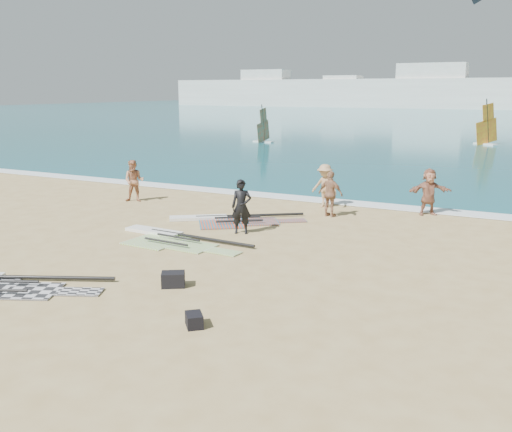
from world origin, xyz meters
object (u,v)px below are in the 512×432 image
at_px(beachgoer_left, 134,181).
at_px(beachgoer_mid, 325,186).
at_px(person_wetsuit, 241,207).
at_px(beachgoer_right, 429,192).
at_px(beachgoer_back, 331,194).
at_px(gear_bag_near, 173,279).
at_px(gear_bag_far, 194,320).
at_px(rig_green, 169,238).
at_px(rig_orange, 226,220).

bearing_deg(beachgoer_left, beachgoer_mid, -5.26).
relative_size(person_wetsuit, beachgoer_right, 1.01).
distance_m(beachgoer_back, beachgoer_right, 4.15).
height_order(gear_bag_near, beachgoer_right, beachgoer_right).
bearing_deg(beachgoer_right, beachgoer_back, 179.43).
distance_m(gear_bag_near, beachgoer_right, 12.98).
xyz_separation_m(gear_bag_far, beachgoer_mid, (-2.05, 13.70, 0.81)).
bearing_deg(rig_green, rig_orange, 87.86).
bearing_deg(person_wetsuit, gear_bag_near, -103.16).
height_order(beachgoer_back, beachgoer_right, beachgoer_right).
xyz_separation_m(rig_orange, gear_bag_far, (4.57, -9.31, 0.10)).
xyz_separation_m(rig_green, rig_orange, (0.33, 3.41, 0.00)).
xyz_separation_m(rig_green, beachgoer_back, (3.73, 6.10, 0.90)).
relative_size(person_wetsuit, beachgoer_back, 1.05).
bearing_deg(beachgoer_left, gear_bag_near, -70.11).
bearing_deg(rig_green, beachgoer_left, 141.28).
bearing_deg(beachgoer_back, beachgoer_left, 17.29).
distance_m(gear_bag_far, beachgoer_mid, 13.88).
distance_m(beachgoer_mid, beachgoer_right, 4.44).
relative_size(rig_green, beachgoer_left, 2.78).
bearing_deg(beachgoer_back, person_wetsuit, 75.78).
distance_m(rig_orange, beachgoer_mid, 5.14).
xyz_separation_m(beachgoer_left, beachgoer_back, (9.28, 1.09, -0.03)).
distance_m(gear_bag_near, beachgoer_mid, 11.76).
bearing_deg(rig_orange, gear_bag_near, -105.57).
bearing_deg(rig_orange, person_wetsuit, -79.44).
bearing_deg(gear_bag_near, beachgoer_mid, 90.50).
bearing_deg(beachgoer_right, gear_bag_near, -141.75).
relative_size(person_wetsuit, beachgoer_mid, 1.03).
bearing_deg(gear_bag_far, person_wetsuit, 111.41).
distance_m(gear_bag_near, beachgoer_left, 12.36).
bearing_deg(rig_orange, beachgoer_left, 129.55).
relative_size(gear_bag_far, beachgoer_mid, 0.26).
xyz_separation_m(gear_bag_far, beachgoer_right, (2.37, 14.18, 0.83)).
distance_m(rig_orange, beachgoer_right, 8.53).
bearing_deg(beachgoer_mid, beachgoer_left, -149.47).
height_order(gear_bag_near, person_wetsuit, person_wetsuit).
xyz_separation_m(person_wetsuit, beachgoer_right, (5.45, 6.33, -0.01)).
bearing_deg(gear_bag_far, rig_green, 129.69).
distance_m(rig_green, rig_orange, 3.42).
bearing_deg(beachgoer_mid, beachgoer_right, 18.41).
xyz_separation_m(person_wetsuit, beachgoer_mid, (1.03, 5.84, -0.03)).
distance_m(rig_green, person_wetsuit, 2.83).
relative_size(rig_green, person_wetsuit, 2.73).
height_order(person_wetsuit, beachgoer_mid, person_wetsuit).
distance_m(rig_green, beachgoer_left, 7.54).
relative_size(gear_bag_near, beachgoer_back, 0.32).
relative_size(gear_bag_far, beachgoer_right, 0.26).
height_order(gear_bag_far, person_wetsuit, person_wetsuit).
relative_size(rig_orange, beachgoer_right, 2.69).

